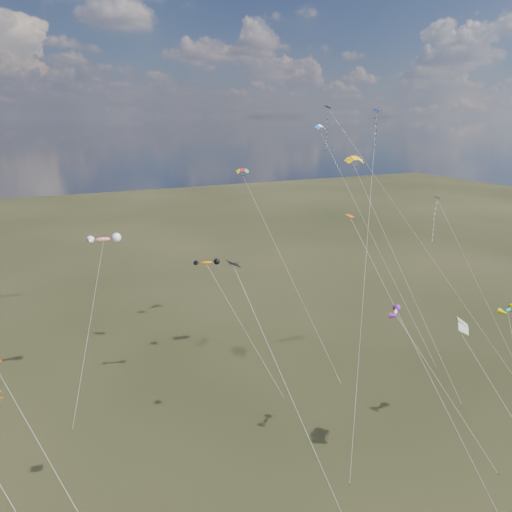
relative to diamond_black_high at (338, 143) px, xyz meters
name	(u,v)px	position (x,y,z in m)	size (l,w,h in m)	color
ground	(336,497)	(-19.95, -31.24, -30.80)	(400.00, 400.00, 0.00)	black
diamond_black_high	(338,143)	(0.00, 0.00, 0.00)	(16.58, 25.85, 36.23)	black
diamond_navy_tall	(374,151)	(-3.38, -12.70, -0.31)	(16.38, 19.98, 35.57)	#0C194B
diamond_black_mid	(267,340)	(-26.76, -29.88, -13.42)	(6.94, 12.16, 23.41)	black
diamond_red_low	(0,386)	(-47.18, -18.09, -18.93)	(6.65, 8.45, 14.64)	#B42402
diamond_navy_right	(438,227)	(8.32, -13.49, -11.05)	(8.63, 11.38, 23.99)	#070D47
diamond_orange_center	(398,313)	(-11.75, -28.42, -14.46)	(4.80, 20.15, 24.95)	#D05506
parafoil_yellow	(355,159)	(-2.61, -8.02, -1.69)	(6.78, 18.74, 29.91)	#F4B207
parafoil_blue_white	(322,128)	(-0.18, 4.36, 2.07)	(8.02, 23.20, 33.74)	blue
parafoil_striped	(463,323)	(-5.49, -30.75, -15.73)	(6.86, 10.50, 15.86)	gold
parafoil_tricolor	(244,172)	(-15.66, 0.06, -3.67)	(8.53, 16.59, 27.92)	yellow
novelty_orange_black	(207,263)	(-23.24, -4.97, -14.65)	(8.03, 11.23, 16.68)	#D46D05
novelty_white_purple	(396,313)	(-9.68, -25.91, -15.82)	(7.47, 10.99, 15.50)	silver
novelty_redwhite_stripe	(103,240)	(-35.29, 1.14, -11.56)	(8.66, 12.54, 19.99)	red
novelty_blue_yellow	(508,310)	(3.61, -29.03, -16.81)	(3.02, 8.07, 14.53)	#196FB3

